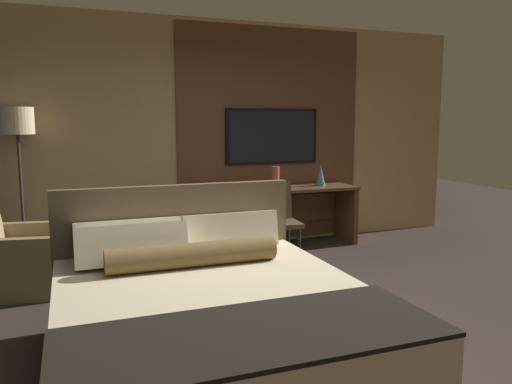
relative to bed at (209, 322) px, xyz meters
The scene contains 11 objects.
ground_plane 1.01m from the bed, 34.40° to the left, with size 16.00×16.00×0.00m, color #332823.
wall_back_tv_panel 3.43m from the bed, 73.77° to the left, with size 7.20×0.09×2.80m.
bed is the anchor object (origin of this frame).
desk 3.29m from the bed, 59.12° to the left, with size 1.96×0.57×0.75m.
tv 3.65m from the bed, 61.10° to the left, with size 1.25×0.04×0.70m.
desk_chair 2.63m from the bed, 57.98° to the left, with size 0.50×0.50×0.89m.
armchair_by_window 2.49m from the bed, 119.99° to the left, with size 0.93×0.95×0.80m.
floor_lamp 3.33m from the bed, 113.51° to the left, with size 0.34×0.34×1.72m.
vase_tall 3.66m from the bed, 51.19° to the left, with size 0.13×0.13×0.27m.
vase_short 3.33m from the bed, 59.93° to the left, with size 0.10×0.10×0.26m.
book 2.95m from the bed, 70.00° to the left, with size 0.26×0.21×0.03m.
Camera 1 is at (-1.56, -3.41, 1.57)m, focal length 35.00 mm.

